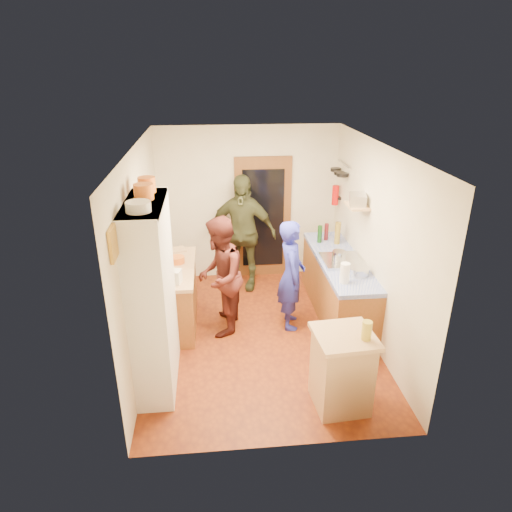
{
  "coord_description": "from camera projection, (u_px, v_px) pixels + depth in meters",
  "views": [
    {
      "loc": [
        -0.6,
        -5.37,
        3.53
      ],
      "look_at": [
        -0.05,
        0.15,
        1.14
      ],
      "focal_mm": 32.0,
      "sensor_mm": 36.0,
      "label": 1
    }
  ],
  "objects": [
    {
      "name": "floor",
      "position": [
        261.0,
        336.0,
        6.36
      ],
      "size": [
        3.0,
        4.0,
        0.02
      ],
      "primitive_type": "cube",
      "color": "maroon",
      "rests_on": "ground"
    },
    {
      "name": "orange_bowl",
      "position": [
        177.0,
        260.0,
        6.41
      ],
      "size": [
        0.21,
        0.21,
        0.09
      ],
      "primitive_type": "cylinder",
      "rotation": [
        0.0,
        0.0,
        -0.04
      ],
      "color": "orange",
      "rests_on": "left_counter_top"
    },
    {
      "name": "bottle_c",
      "position": [
        338.0,
        233.0,
        7.04
      ],
      "size": [
        0.11,
        0.11,
        0.35
      ],
      "primitive_type": "cylinder",
      "rotation": [
        0.0,
        0.0,
        -0.24
      ],
      "color": "olive",
      "rests_on": "right_counter_top"
    },
    {
      "name": "picture_frame",
      "position": [
        113.0,
        244.0,
        4.0
      ],
      "size": [
        0.03,
        0.25,
        0.3
      ],
      "primitive_type": "cube",
      "color": "gold",
      "rests_on": "wall_left"
    },
    {
      "name": "wall_right",
      "position": [
        375.0,
        245.0,
        5.98
      ],
      "size": [
        0.02,
        4.0,
        2.6
      ],
      "primitive_type": "cube",
      "color": "beige",
      "rests_on": "ground"
    },
    {
      "name": "wall_front",
      "position": [
        286.0,
        336.0,
        4.01
      ],
      "size": [
        3.0,
        0.02,
        2.6
      ],
      "primitive_type": "cube",
      "color": "beige",
      "rests_on": "ground"
    },
    {
      "name": "ext_bracket",
      "position": [
        339.0,
        198.0,
        7.47
      ],
      "size": [
        0.06,
        0.1,
        0.04
      ],
      "primitive_type": "cube",
      "color": "black",
      "rests_on": "wall_right"
    },
    {
      "name": "pot_on_hob",
      "position": [
        339.0,
        255.0,
        6.42
      ],
      "size": [
        0.19,
        0.19,
        0.12
      ],
      "primitive_type": "cylinder",
      "color": "silver",
      "rests_on": "hob"
    },
    {
      "name": "oil_jar",
      "position": [
        367.0,
        330.0,
        4.61
      ],
      "size": [
        0.11,
        0.11,
        0.21
      ],
      "primitive_type": "cylinder",
      "rotation": [
        0.0,
        0.0,
        0.08
      ],
      "color": "#AD9E2D",
      "rests_on": "island_top"
    },
    {
      "name": "island_top",
      "position": [
        345.0,
        336.0,
        4.74
      ],
      "size": [
        0.67,
        0.67,
        0.05
      ],
      "primitive_type": "cube",
      "rotation": [
        0.0,
        0.0,
        0.08
      ],
      "color": "tan",
      "rests_on": "island_base"
    },
    {
      "name": "chopping_board",
      "position": [
        175.0,
        250.0,
        6.83
      ],
      "size": [
        0.35,
        0.3,
        0.02
      ],
      "primitive_type": "cube",
      "rotation": [
        0.0,
        0.0,
        0.3
      ],
      "color": "tan",
      "rests_on": "left_counter_top"
    },
    {
      "name": "island_base",
      "position": [
        341.0,
        372.0,
        4.92
      ],
      "size": [
        0.59,
        0.59,
        0.86
      ],
      "primitive_type": "cube",
      "rotation": [
        0.0,
        0.0,
        0.08
      ],
      "color": "tan",
      "rests_on": "ground"
    },
    {
      "name": "pan_hang_b",
      "position": [
        339.0,
        173.0,
        7.15
      ],
      "size": [
        0.16,
        0.16,
        0.05
      ],
      "primitive_type": "cylinder",
      "color": "black",
      "rests_on": "pan_rail"
    },
    {
      "name": "ceiling",
      "position": [
        261.0,
        146.0,
        5.33
      ],
      "size": [
        3.0,
        4.0,
        0.02
      ],
      "primitive_type": "cube",
      "color": "silver",
      "rests_on": "ground"
    },
    {
      "name": "door_glass",
      "position": [
        263.0,
        219.0,
        7.74
      ],
      "size": [
        0.7,
        0.02,
        1.7
      ],
      "primitive_type": "cube",
      "color": "black",
      "rests_on": "door_frame"
    },
    {
      "name": "person_back",
      "position": [
        243.0,
        233.0,
        7.38
      ],
      "size": [
        1.21,
        0.78,
        1.92
      ],
      "primitive_type": "imported",
      "rotation": [
        0.0,
        0.0,
        -0.3
      ],
      "color": "#343720",
      "rests_on": "ground"
    },
    {
      "name": "pan_hang_a",
      "position": [
        343.0,
        175.0,
        6.96
      ],
      "size": [
        0.18,
        0.18,
        0.05
      ],
      "primitive_type": "cylinder",
      "color": "black",
      "rests_on": "pan_rail"
    },
    {
      "name": "person_left",
      "position": [
        222.0,
        276.0,
        6.2
      ],
      "size": [
        0.76,
        0.91,
        1.67
      ],
      "primitive_type": "imported",
      "rotation": [
        0.0,
        0.0,
        -1.74
      ],
      "color": "#471B17",
      "rests_on": "ground"
    },
    {
      "name": "pan_hang_c",
      "position": [
        336.0,
        170.0,
        7.33
      ],
      "size": [
        0.17,
        0.17,
        0.05
      ],
      "primitive_type": "cylinder",
      "color": "black",
      "rests_on": "pan_rail"
    },
    {
      "name": "orange_pot_b",
      "position": [
        147.0,
        185.0,
        4.95
      ],
      "size": [
        0.19,
        0.19,
        0.17
      ],
      "primitive_type": "cylinder",
      "color": "orange",
      "rests_on": "hutch_top_shelf"
    },
    {
      "name": "hob",
      "position": [
        342.0,
        261.0,
        6.45
      ],
      "size": [
        0.55,
        0.58,
        0.04
      ],
      "primitive_type": "cube",
      "color": "silver",
      "rests_on": "right_counter_top"
    },
    {
      "name": "wall_shelf",
      "position": [
        357.0,
        206.0,
        6.22
      ],
      "size": [
        0.26,
        0.42,
        0.03
      ],
      "primitive_type": "cube",
      "color": "tan",
      "rests_on": "wall_right"
    },
    {
      "name": "left_counter_base",
      "position": [
        174.0,
        297.0,
        6.49
      ],
      "size": [
        0.6,
        1.4,
        0.85
      ],
      "primitive_type": "cube",
      "color": "brown",
      "rests_on": "ground"
    },
    {
      "name": "fire_extinguisher",
      "position": [
        335.0,
        195.0,
        7.45
      ],
      "size": [
        0.11,
        0.11,
        0.32
      ],
      "primitive_type": "cylinder",
      "color": "red",
      "rests_on": "wall_right"
    },
    {
      "name": "paper_towel",
      "position": [
        345.0,
        273.0,
        5.81
      ],
      "size": [
        0.13,
        0.13,
        0.27
      ],
      "primitive_type": "cylinder",
      "rotation": [
        0.0,
        0.0,
        0.02
      ],
      "color": "white",
      "rests_on": "right_counter_top"
    },
    {
      "name": "cutting_board",
      "position": [
        339.0,
        333.0,
        4.78
      ],
      "size": [
        0.37,
        0.31,
        0.02
      ],
      "primitive_type": "cube",
      "rotation": [
        0.0,
        0.0,
        0.08
      ],
      "color": "white",
      "rests_on": "island_top"
    },
    {
      "name": "right_counter_top",
      "position": [
        340.0,
        260.0,
        6.58
      ],
      "size": [
        0.62,
        2.22,
        0.06
      ],
      "primitive_type": "cube",
      "color": "#152CB4",
      "rests_on": "right_counter_base"
    },
    {
      "name": "mixing_bowl",
      "position": [
        358.0,
        271.0,
        6.05
      ],
      "size": [
        0.33,
        0.33,
        0.11
      ],
      "primitive_type": "cylinder",
      "rotation": [
        0.0,
        0.0,
        -0.23
      ],
      "color": "silver",
      "rests_on": "right_counter_top"
    },
    {
      "name": "toaster",
      "position": [
        172.0,
        276.0,
        5.83
      ],
      "size": [
        0.26,
        0.2,
        0.17
      ],
      "primitive_type": "cube",
      "rotation": [
        0.0,
        0.0,
        -0.23
      ],
      "color": "white",
      "rests_on": "left_counter_top"
    },
    {
      "name": "kettle",
      "position": [
        167.0,
        264.0,
        6.19
      ],
      "size": [
        0.15,
        0.15,
        0.16
      ],
      "primitive_type": "cylinder",
      "rotation": [
        0.0,
        0.0,
        -0.01
      ],
      "color": "white",
      "rests_on": "left_counter_top"
    },
    {
      "name": "wall_back",
      "position": [
        248.0,
        204.0,
        7.68
      ],
      "size": [
        3.0,
        0.02,
        2.6
      ],
      "primitive_type": "cube",
      "color": "beige",
      "rests_on": "ground"
    },
    {
      "name": "bottle_b",
      "position": [
        326.0,
        232.0,
        7.21
      ],
      "size": [
        0.08,
        0.08,
        0.27
      ],
      "primitive_type": "cylinder",
      "rotation": [
        0.0,
        0.0,
        0.25
      ],
      "color": "#591419",
      "rests_on": "right_counter_top"
    },
    {
      "name": "plate_stack",
      "position": [
        138.0,
        207.0,
        4.33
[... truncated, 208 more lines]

